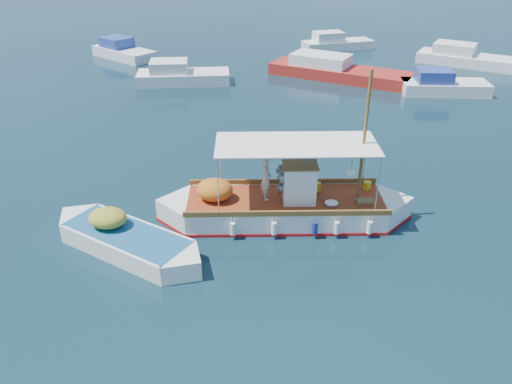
# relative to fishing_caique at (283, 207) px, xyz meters

# --- Properties ---
(ground) EXTENTS (160.00, 160.00, 0.00)m
(ground) POSITION_rel_fishing_caique_xyz_m (0.05, -0.67, -0.53)
(ground) COLOR black
(ground) RESTS_ON ground
(fishing_caique) EXTENTS (9.69, 3.72, 5.99)m
(fishing_caique) POSITION_rel_fishing_caique_xyz_m (0.00, 0.00, 0.00)
(fishing_caique) COLOR white
(fishing_caique) RESTS_ON ground
(dinghy) EXTENTS (5.94, 3.57, 1.58)m
(dinghy) POSITION_rel_fishing_caique_xyz_m (-5.24, -2.79, -0.19)
(dinghy) COLOR white
(dinghy) RESTS_ON ground
(bg_boat_nw) EXTENTS (6.78, 3.75, 1.80)m
(bg_boat_nw) POSITION_rel_fishing_caique_xyz_m (-8.85, 17.26, -0.03)
(bg_boat_nw) COLOR silver
(bg_boat_nw) RESTS_ON ground
(bg_boat_n) EXTENTS (10.63, 6.19, 1.80)m
(bg_boat_n) POSITION_rel_fishing_caique_xyz_m (2.00, 20.12, -0.03)
(bg_boat_n) COLOR maroon
(bg_boat_n) RESTS_ON ground
(bg_boat_ne) EXTENTS (5.74, 2.68, 1.80)m
(bg_boat_ne) POSITION_rel_fishing_caique_xyz_m (8.99, 17.35, -0.03)
(bg_boat_ne) COLOR silver
(bg_boat_ne) RESTS_ON ground
(bg_boat_e) EXTENTS (7.99, 5.25, 1.80)m
(bg_boat_e) POSITION_rel_fishing_caique_xyz_m (12.15, 25.39, -0.03)
(bg_boat_e) COLOR silver
(bg_boat_e) RESTS_ON ground
(bg_boat_far_w) EXTENTS (6.24, 5.16, 1.80)m
(bg_boat_far_w) POSITION_rel_fishing_caique_xyz_m (-15.65, 23.84, -0.03)
(bg_boat_far_w) COLOR silver
(bg_boat_far_w) RESTS_ON ground
(bg_boat_far_n) EXTENTS (6.48, 4.31, 1.80)m
(bg_boat_far_n) POSITION_rel_fishing_caique_xyz_m (1.99, 29.26, -0.03)
(bg_boat_far_n) COLOR silver
(bg_boat_far_n) RESTS_ON ground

